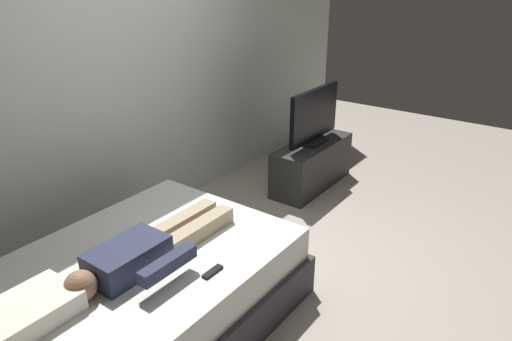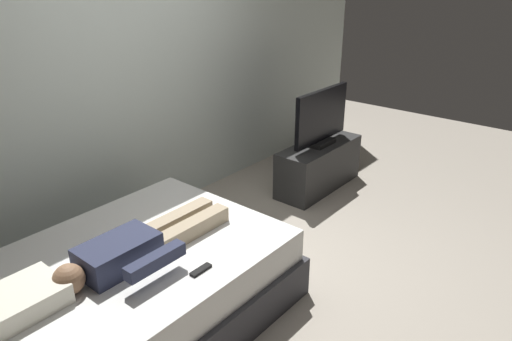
# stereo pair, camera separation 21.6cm
# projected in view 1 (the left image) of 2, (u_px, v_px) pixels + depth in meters

# --- Properties ---
(ground_plane) EXTENTS (10.00, 10.00, 0.00)m
(ground_plane) POSITION_uv_depth(u_px,v_px,m) (273.00, 271.00, 3.75)
(ground_plane) COLOR #ADA393
(back_wall) EXTENTS (6.40, 0.10, 2.80)m
(back_wall) POSITION_uv_depth(u_px,v_px,m) (159.00, 65.00, 4.33)
(back_wall) COLOR silver
(back_wall) RESTS_ON ground
(bed) EXTENTS (2.04, 1.48, 0.54)m
(bed) POSITION_uv_depth(u_px,v_px,m) (139.00, 295.00, 3.07)
(bed) COLOR #333338
(bed) RESTS_ON ground
(pillow) EXTENTS (0.48, 0.34, 0.12)m
(pillow) POSITION_uv_depth(u_px,v_px,m) (28.00, 312.00, 2.42)
(pillow) COLOR silver
(pillow) RESTS_ON bed
(person) EXTENTS (1.26, 0.46, 0.18)m
(person) POSITION_uv_depth(u_px,v_px,m) (146.00, 251.00, 2.90)
(person) COLOR #2D334C
(person) RESTS_ON bed
(remote) EXTENTS (0.15, 0.04, 0.02)m
(remote) POSITION_uv_depth(u_px,v_px,m) (213.00, 272.00, 2.83)
(remote) COLOR black
(remote) RESTS_ON bed
(tv_stand) EXTENTS (1.10, 0.40, 0.50)m
(tv_stand) POSITION_uv_depth(u_px,v_px,m) (312.00, 165.00, 5.12)
(tv_stand) COLOR #2D2D2D
(tv_stand) RESTS_ON ground
(tv) EXTENTS (0.88, 0.20, 0.59)m
(tv) POSITION_uv_depth(u_px,v_px,m) (314.00, 117.00, 4.90)
(tv) COLOR black
(tv) RESTS_ON tv_stand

